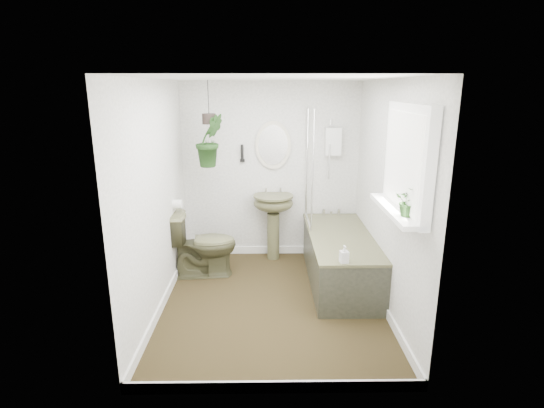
{
  "coord_description": "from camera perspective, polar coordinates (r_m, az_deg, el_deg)",
  "views": [
    {
      "loc": [
        -0.06,
        -4.09,
        2.22
      ],
      "look_at": [
        0.0,
        0.15,
        1.05
      ],
      "focal_mm": 28.0,
      "sensor_mm": 36.0,
      "label": 1
    }
  ],
  "objects": [
    {
      "name": "floor",
      "position": [
        4.66,
        0.03,
        -13.18
      ],
      "size": [
        2.3,
        2.8,
        0.02
      ],
      "primitive_type": "cube",
      "color": "black",
      "rests_on": "ground"
    },
    {
      "name": "wall_right",
      "position": [
        4.4,
        15.32,
        0.79
      ],
      "size": [
        0.02,
        2.8,
        2.3
      ],
      "primitive_type": "cube",
      "color": "white",
      "rests_on": "ground"
    },
    {
      "name": "pedestal_sink",
      "position": [
        5.6,
        0.17,
        -3.09
      ],
      "size": [
        0.54,
        0.47,
        0.88
      ],
      "primitive_type": null,
      "rotation": [
        0.0,
        0.0,
        -0.05
      ],
      "color": "brown",
      "rests_on": "floor"
    },
    {
      "name": "window_recess",
      "position": [
        3.62,
        17.79,
        5.64
      ],
      "size": [
        0.08,
        1.0,
        0.9
      ],
      "primitive_type": "cube",
      "color": "white",
      "rests_on": "wall_right"
    },
    {
      "name": "hanging_pot",
      "position": [
        5.1,
        -8.47,
        11.26
      ],
      "size": [
        0.16,
        0.16,
        0.12
      ],
      "primitive_type": "cylinder",
      "color": "black",
      "rests_on": "ceiling"
    },
    {
      "name": "soap_bottle",
      "position": [
        4.17,
        9.68,
        -6.66
      ],
      "size": [
        0.09,
        0.09,
        0.17
      ],
      "primitive_type": "imported",
      "rotation": [
        0.0,
        0.0,
        0.16
      ],
      "color": "black",
      "rests_on": "bathtub"
    },
    {
      "name": "hanging_plant",
      "position": [
        5.12,
        -8.35,
        8.45
      ],
      "size": [
        0.44,
        0.41,
        0.62
      ],
      "primitive_type": "imported",
      "rotation": [
        0.0,
        0.0,
        0.53
      ],
      "color": "black",
      "rests_on": "ceiling"
    },
    {
      "name": "wall_left",
      "position": [
        4.37,
        -15.37,
        0.69
      ],
      "size": [
        0.02,
        2.8,
        2.3
      ],
      "primitive_type": "cube",
      "color": "white",
      "rests_on": "ground"
    },
    {
      "name": "wall_front",
      "position": [
        2.89,
        0.42,
        -6.34
      ],
      "size": [
        2.3,
        0.02,
        2.3
      ],
      "primitive_type": "cube",
      "color": "white",
      "rests_on": "ground"
    },
    {
      "name": "skirting",
      "position": [
        4.63,
        0.03,
        -12.52
      ],
      "size": [
        2.3,
        2.8,
        0.1
      ],
      "primitive_type": "cube",
      "color": "white",
      "rests_on": "floor"
    },
    {
      "name": "toilet",
      "position": [
        5.2,
        -9.23,
        -5.31
      ],
      "size": [
        0.82,
        0.51,
        0.8
      ],
      "primitive_type": "imported",
      "rotation": [
        0.0,
        0.0,
        1.66
      ],
      "color": "brown",
      "rests_on": "floor"
    },
    {
      "name": "bath_screen",
      "position": [
        5.19,
        5.09,
        4.94
      ],
      "size": [
        0.04,
        0.72,
        1.4
      ],
      "primitive_type": null,
      "color": "silver",
      "rests_on": "bathtub"
    },
    {
      "name": "shower_box",
      "position": [
        5.54,
        8.22,
        8.32
      ],
      "size": [
        0.2,
        0.1,
        0.35
      ],
      "primitive_type": "cube",
      "color": "white",
      "rests_on": "wall_back"
    },
    {
      "name": "toilet_roll_holder",
      "position": [
        5.08,
        -12.6,
        -0.03
      ],
      "size": [
        0.11,
        0.11,
        0.11
      ],
      "primitive_type": "cylinder",
      "rotation": [
        0.0,
        1.57,
        0.0
      ],
      "color": "white",
      "rests_on": "wall_left"
    },
    {
      "name": "wall_sconce",
      "position": [
        5.52,
        -4.03,
        6.85
      ],
      "size": [
        0.04,
        0.04,
        0.22
      ],
      "primitive_type": "cylinder",
      "color": "black",
      "rests_on": "wall_back"
    },
    {
      "name": "wall_back",
      "position": [
        5.6,
        -0.18,
        4.42
      ],
      "size": [
        2.3,
        0.02,
        2.3
      ],
      "primitive_type": "cube",
      "color": "white",
      "rests_on": "ground"
    },
    {
      "name": "window_sill",
      "position": [
        3.69,
        16.23,
        -0.76
      ],
      "size": [
        0.18,
        1.0,
        0.04
      ],
      "primitive_type": "cube",
      "color": "white",
      "rests_on": "wall_right"
    },
    {
      "name": "bathtub",
      "position": [
        5.05,
        9.13,
        -7.24
      ],
      "size": [
        0.72,
        1.72,
        0.58
      ],
      "primitive_type": null,
      "color": "brown",
      "rests_on": "floor"
    },
    {
      "name": "ceiling",
      "position": [
        4.09,
        0.03,
        16.69
      ],
      "size": [
        2.3,
        2.8,
        0.02
      ],
      "primitive_type": "cube",
      "color": "white",
      "rests_on": "ground"
    },
    {
      "name": "window_blinds",
      "position": [
        3.61,
        17.11,
        5.66
      ],
      "size": [
        0.01,
        0.86,
        0.76
      ],
      "primitive_type": "cube",
      "color": "white",
      "rests_on": "wall_right"
    },
    {
      "name": "oval_mirror",
      "position": [
        5.51,
        0.16,
        7.92
      ],
      "size": [
        0.46,
        0.03,
        0.62
      ],
      "primitive_type": "ellipsoid",
      "color": "beige",
      "rests_on": "wall_back"
    },
    {
      "name": "sill_plant",
      "position": [
        3.44,
        18.03,
        0.37
      ],
      "size": [
        0.26,
        0.25,
        0.24
      ],
      "primitive_type": "imported",
      "rotation": [
        0.0,
        0.0,
        -0.32
      ],
      "color": "black",
      "rests_on": "window_sill"
    }
  ]
}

